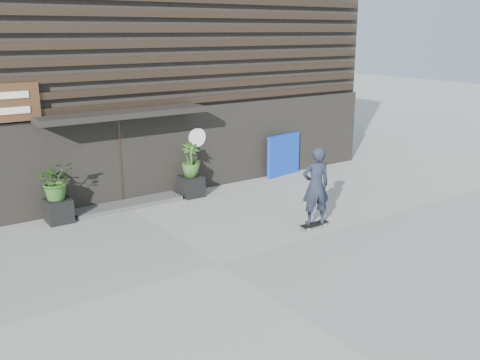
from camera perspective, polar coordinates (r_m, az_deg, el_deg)
ground at (r=11.18m, az=-2.27°, el=-8.90°), size 80.00×80.00×0.00m
entrance_step at (r=14.99m, az=-11.85°, el=-2.52°), size 3.00×0.80×0.12m
planter_pot_left at (r=14.14m, az=-18.65°, el=-3.10°), size 0.60×0.60×0.60m
bamboo_left at (r=13.93m, az=-18.93°, el=-0.05°), size 0.86×0.75×0.96m
planter_pot_right at (r=15.54m, az=-5.18°, el=-0.66°), size 0.60×0.60×0.60m
bamboo_right at (r=15.34m, az=-5.25°, el=2.14°), size 0.54×0.54×0.96m
blue_tarp at (r=17.71m, az=4.64°, el=2.66°), size 1.46×0.37×1.37m
building at (r=19.34m, az=-19.02°, el=12.86°), size 18.00×11.00×8.00m
skateboarder at (r=12.96m, az=8.04°, el=-0.64°), size 0.80×0.64×2.01m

